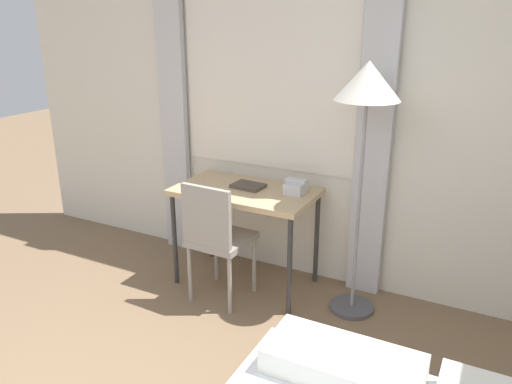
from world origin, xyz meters
TOP-DOWN VIEW (x-y plane):
  - wall_back_with_window at (-0.04, 2.83)m, footprint 5.45×0.13m
  - desk at (-0.35, 2.45)m, footprint 1.03×0.60m
  - desk_chair at (-0.41, 2.13)m, footprint 0.42×0.42m
  - standing_lamp at (0.50, 2.46)m, footprint 0.41×0.41m
  - telephone at (0.01, 2.54)m, footprint 0.15×0.17m
  - book at (-0.35, 2.49)m, footprint 0.24×0.18m

SIDE VIEW (x-z plane):
  - desk_chair at x=-0.41m, z-range 0.07..0.98m
  - desk at x=-0.35m, z-range 0.31..1.08m
  - book at x=-0.35m, z-range 0.77..0.80m
  - telephone at x=0.01m, z-range 0.76..0.87m
  - wall_back_with_window at x=-0.04m, z-range 0.00..2.70m
  - standing_lamp at x=0.50m, z-range 0.62..2.34m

